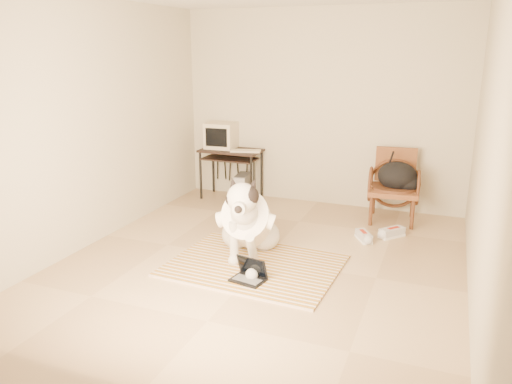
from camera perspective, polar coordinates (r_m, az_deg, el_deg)
The scene contains 16 objects.
floor at distance 5.32m, azimuth 0.88°, elevation -7.80°, with size 4.50×4.50×0.00m, color tan.
wall_back at distance 7.06m, azimuth 7.43°, elevation 9.41°, with size 4.50×4.50×0.00m, color #BDB39B.
wall_front at distance 2.98m, azimuth -14.39°, elevation -0.09°, with size 4.50×4.50×0.00m, color #BDB39B.
wall_left at distance 5.92m, azimuth -17.66°, elevation 7.54°, with size 4.50×4.50×0.00m, color #BDB39B.
wall_right at distance 4.64m, azimuth 24.85°, elevation 4.62°, with size 4.50×4.50×0.00m, color #BDB39B.
rug at distance 5.18m, azimuth -0.24°, elevation -8.38°, with size 1.75×1.38×0.02m.
dog at distance 5.29m, azimuth -0.94°, elevation -3.45°, with size 0.69×1.28×0.98m.
laptop at distance 4.83m, azimuth -0.74°, elevation -9.40°, with size 0.35×0.28×0.22m.
computer_desk at distance 7.32m, azimuth -2.91°, elevation 4.05°, with size 0.88×0.50×0.73m.
crt_monitor at distance 7.42m, azimuth -3.97°, elevation 6.48°, with size 0.44×0.42×0.37m.
desk_keyboard at distance 7.14m, azimuth -1.20°, elevation 4.72°, with size 0.42×0.16×0.03m, color beige.
pc_tower at distance 7.36m, azimuth -1.55°, elevation 0.59°, with size 0.23×0.42×0.38m.
rattan_chair at distance 6.64m, azimuth 15.48°, elevation 0.73°, with size 0.65×0.63×0.92m.
backpack at distance 6.55m, azimuth 16.04°, elevation 1.65°, with size 0.53×0.41×0.36m.
sneaker_left at distance 5.97m, azimuth 12.21°, elevation -4.99°, with size 0.25×0.31×0.10m.
sneaker_right at distance 6.15m, azimuth 15.27°, elevation -4.53°, with size 0.31×0.33×0.11m.
Camera 1 is at (1.70, -4.56, 2.15)m, focal length 35.00 mm.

